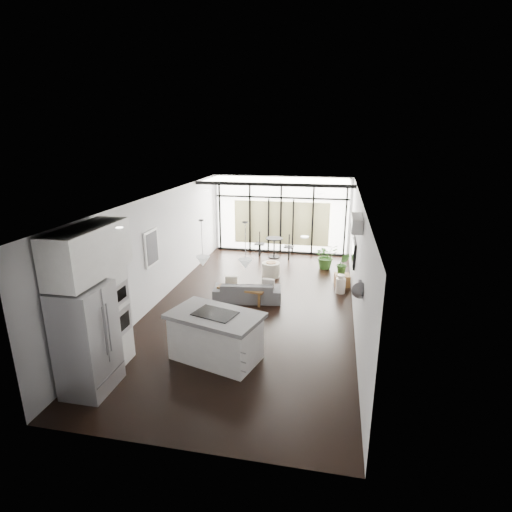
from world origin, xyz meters
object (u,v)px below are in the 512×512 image
at_px(tv, 354,252).
at_px(fridge, 87,339).
at_px(sofa, 247,288).
at_px(pouf, 271,270).
at_px(island, 216,336).
at_px(milk_can, 341,284).
at_px(console_bench, 241,295).

bearing_deg(tv, fridge, -132.29).
bearing_deg(sofa, pouf, -107.15).
xyz_separation_m(island, fridge, (-1.83, -1.35, 0.46)).
bearing_deg(milk_can, console_bench, -155.04).
bearing_deg(console_bench, fridge, -103.74).
height_order(island, tv, tv).
bearing_deg(milk_can, fridge, -128.72).
bearing_deg(island, tv, 69.94).
bearing_deg(milk_can, sofa, -157.30).
bearing_deg(island, console_bench, 109.58).
height_order(fridge, console_bench, fridge).
bearing_deg(console_bench, sofa, 62.19).
relative_size(console_bench, tv, 1.14).
relative_size(milk_can, tv, 0.48).
height_order(island, sofa, island).
bearing_deg(fridge, tv, 47.71).
height_order(island, fridge, fridge).
height_order(sofa, pouf, sofa).
bearing_deg(sofa, tv, -173.62).
xyz_separation_m(sofa, milk_can, (2.42, 1.01, -0.08)).
height_order(sofa, milk_can, sofa).
bearing_deg(sofa, console_bench, 45.70).
bearing_deg(console_bench, tv, 25.52).
bearing_deg(console_bench, milk_can, 33.54).
distance_m(console_bench, milk_can, 2.82).
relative_size(fridge, tv, 1.72).
xyz_separation_m(fridge, tv, (4.50, 4.95, 0.36)).
height_order(fridge, sofa, fridge).
bearing_deg(pouf, island, -93.49).
distance_m(fridge, pouf, 6.59).
bearing_deg(fridge, island, 36.36).
xyz_separation_m(console_bench, pouf, (0.44, 2.11, 0.02)).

